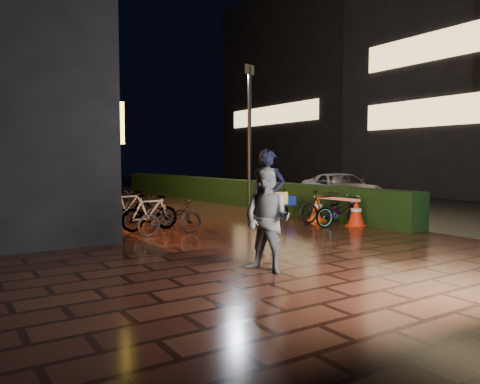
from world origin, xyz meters
TOP-DOWN VIEW (x-y plane):
  - ground at (0.00, 0.00)m, footprint 80.00×80.00m
  - asphalt_road at (9.00, 5.00)m, footprint 11.00×60.00m
  - hedge at (3.30, 8.00)m, footprint 0.70×20.00m
  - bystander_person at (-2.38, -3.28)m, footprint 0.92×1.01m
  - van at (6.55, 4.07)m, footprint 3.62×4.96m
  - far_buildings at (17.23, 9.61)m, footprint 9.08×31.00m
  - lamp_post_hedge at (2.96, 5.18)m, footprint 0.49×0.26m
  - lamp_post_sf at (-3.04, 7.52)m, footprint 0.49×0.17m
  - cyclist at (-1.19, -1.67)m, footprint 0.92×1.49m
  - traffic_barrier at (2.67, 0.32)m, footprint 0.62×1.86m
  - cart_assembly at (2.45, 2.18)m, footprint 0.68×0.59m
  - parked_bikes_storefront at (-2.27, 3.42)m, footprint 1.91×6.08m
  - parked_bikes_hedge at (2.37, 0.17)m, footprint 1.69×1.46m

SIDE VIEW (x-z plane):
  - ground at x=0.00m, z-range 0.00..0.00m
  - asphalt_road at x=9.00m, z-range 0.00..0.01m
  - traffic_barrier at x=2.67m, z-range 0.00..0.75m
  - parked_bikes_storefront at x=-2.27m, z-range -0.03..0.90m
  - parked_bikes_hedge at x=2.37m, z-range -0.02..0.91m
  - cart_assembly at x=2.45m, z-range 0.01..0.97m
  - hedge at x=3.30m, z-range 0.00..1.00m
  - van at x=6.55m, z-range 0.01..1.26m
  - cyclist at x=-1.19m, z-range -0.26..1.76m
  - bystander_person at x=-2.38m, z-range 0.00..1.70m
  - lamp_post_sf at x=-3.04m, z-range 0.26..5.40m
  - lamp_post_hedge at x=2.96m, z-range 0.27..5.56m
  - far_buildings at x=17.23m, z-range -0.53..13.47m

